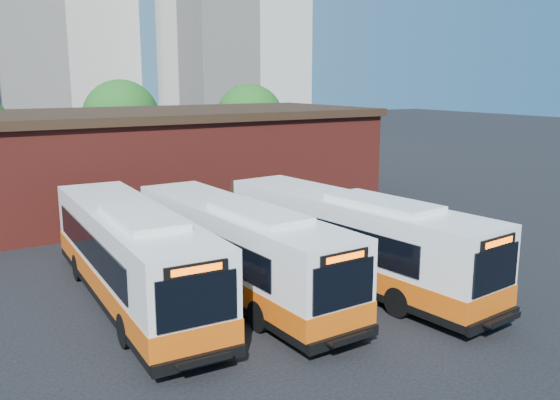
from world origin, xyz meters
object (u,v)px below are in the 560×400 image
bus_midwest (237,252)px  bus_mideast (352,242)px  bus_west (131,258)px  transit_worker (420,275)px

bus_midwest → bus_mideast: bus_mideast is taller
bus_west → bus_midwest: size_ratio=1.03×
bus_mideast → transit_worker: bus_mideast is taller
bus_midwest → bus_mideast: bearing=-18.8°
transit_worker → bus_mideast: bearing=-2.2°
bus_midwest → transit_worker: size_ratio=6.80×
bus_mideast → bus_west: bearing=157.2°
bus_west → bus_mideast: bus_west is taller
bus_mideast → transit_worker: bearing=-79.3°
bus_midwest → bus_mideast: size_ratio=0.97×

